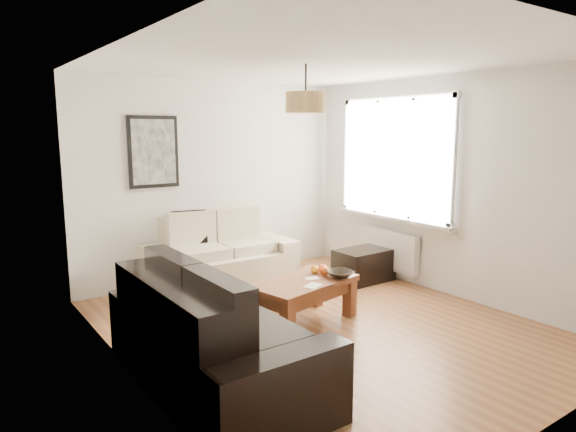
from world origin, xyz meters
TOP-DOWN VIEW (x-y plane):
  - floor at (0.00, 0.00)m, footprint 4.50×4.50m
  - ceiling at (0.00, 0.00)m, footprint 3.80×4.50m
  - wall_back at (0.00, 2.25)m, footprint 3.80×0.04m
  - wall_front at (0.00, -2.25)m, footprint 3.80×0.04m
  - wall_left at (-1.90, 0.00)m, footprint 0.04×4.50m
  - wall_right at (1.90, 0.00)m, footprint 0.04×4.50m
  - window_bay at (1.86, 0.80)m, footprint 0.14×1.90m
  - radiator at (1.82, 0.80)m, footprint 0.10×0.90m
  - poster at (-0.85, 2.22)m, footprint 0.62×0.04m
  - pendant_shade at (0.00, 0.30)m, footprint 0.40×0.40m
  - loveseat_cream at (-0.20, 1.78)m, footprint 1.82×1.03m
  - sofa_leather at (-1.43, -0.43)m, footprint 1.00×2.05m
  - coffee_table at (-0.10, 0.19)m, footprint 1.21×0.82m
  - ottoman at (1.45, 0.92)m, footprint 0.74×0.48m
  - cushion_left at (-0.52, 2.00)m, footprint 0.44×0.22m
  - cushion_right at (0.16, 2.00)m, footprint 0.40×0.21m
  - fruit_bowl at (0.28, 0.06)m, footprint 0.30×0.30m
  - orange_a at (0.20, 0.21)m, footprint 0.10×0.10m
  - orange_b at (0.24, 0.30)m, footprint 0.10×0.10m
  - orange_c at (0.15, 0.32)m, footprint 0.10×0.10m
  - papers at (-0.15, -0.02)m, footprint 0.22×0.19m

SIDE VIEW (x-z plane):
  - floor at x=0.00m, z-range 0.00..0.00m
  - ottoman at x=1.45m, z-range 0.00..0.42m
  - coffee_table at x=-0.10m, z-range 0.00..0.45m
  - radiator at x=1.82m, z-range 0.12..0.64m
  - sofa_leather at x=-1.43m, z-range 0.00..0.89m
  - loveseat_cream at x=-0.20m, z-range 0.00..0.89m
  - papers at x=-0.15m, z-range 0.45..0.46m
  - fruit_bowl at x=0.28m, z-range 0.45..0.52m
  - orange_a at x=0.20m, z-range 0.45..0.54m
  - orange_b at x=0.24m, z-range 0.45..0.54m
  - orange_c at x=0.15m, z-range 0.45..0.54m
  - cushion_right at x=0.16m, z-range 0.56..0.94m
  - cushion_left at x=-0.52m, z-range 0.56..0.97m
  - wall_back at x=0.00m, z-range 0.00..2.60m
  - wall_front at x=0.00m, z-range 0.00..2.60m
  - wall_left at x=-1.90m, z-range 0.00..2.60m
  - wall_right at x=1.90m, z-range 0.00..2.60m
  - window_bay at x=1.86m, z-range 0.80..2.40m
  - poster at x=-0.85m, z-range 1.26..2.13m
  - pendant_shade at x=0.00m, z-range 2.13..2.33m
  - ceiling at x=0.00m, z-range 2.60..2.60m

